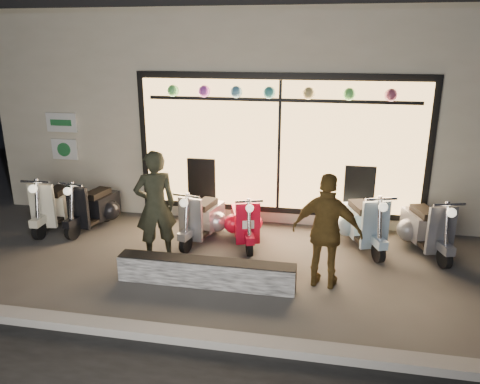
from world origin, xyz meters
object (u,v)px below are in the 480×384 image
object	(u,v)px
scooter_silver	(204,217)
man	(155,206)
graffiti_barrier	(206,272)
woman	(327,232)
scooter_red	(244,221)

from	to	relation	value
scooter_silver	man	world-z (taller)	man
graffiti_barrier	woman	xyz separation A→B (m)	(1.69, 0.31, 0.65)
woman	man	bearing A→B (deg)	1.17
scooter_red	man	world-z (taller)	man
scooter_silver	scooter_red	size ratio (longest dim) A/B	1.06
graffiti_barrier	scooter_silver	size ratio (longest dim) A/B	1.93
scooter_silver	woman	xyz separation A→B (m)	(2.17, -1.38, 0.46)
woman	scooter_red	bearing A→B (deg)	-34.20
scooter_silver	man	distance (m)	1.22
scooter_red	man	bearing A→B (deg)	-159.93
man	woman	world-z (taller)	man
scooter_silver	man	xyz separation A→B (m)	(-0.53, -0.96, 0.52)
scooter_silver	woman	bearing A→B (deg)	-20.44
scooter_red	woman	bearing A→B (deg)	-61.97
scooter_red	man	xyz separation A→B (m)	(-1.26, -0.98, 0.54)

